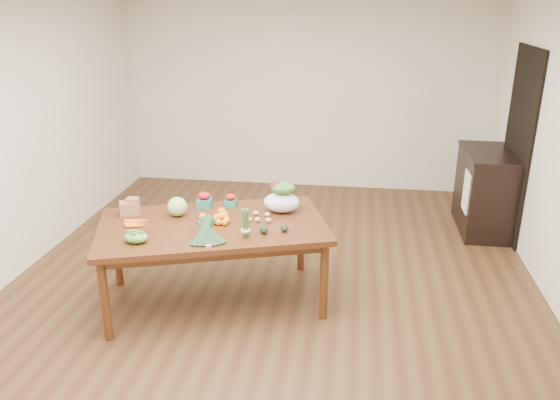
# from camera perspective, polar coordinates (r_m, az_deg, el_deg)

# --- Properties ---
(floor) EXTENTS (6.00, 6.00, 0.00)m
(floor) POSITION_cam_1_polar(r_m,az_deg,el_deg) (5.25, -0.85, -8.89)
(floor) COLOR #51351B
(floor) RESTS_ON ground
(room_walls) EXTENTS (5.02, 6.02, 2.70)m
(room_walls) POSITION_cam_1_polar(r_m,az_deg,el_deg) (4.74, -0.93, 5.49)
(room_walls) COLOR white
(room_walls) RESTS_ON floor
(dining_table) EXTENTS (2.16, 1.62, 0.75)m
(dining_table) POSITION_cam_1_polar(r_m,az_deg,el_deg) (4.87, -6.88, -6.53)
(dining_table) COLOR #4F2512
(dining_table) RESTS_ON floor
(doorway_dark) EXTENTS (0.02, 1.00, 2.10)m
(doorway_dark) POSITION_cam_1_polar(r_m,az_deg,el_deg) (6.55, 23.56, 5.28)
(doorway_dark) COLOR black
(doorway_dark) RESTS_ON floor
(cabinet) EXTENTS (0.52, 1.02, 0.94)m
(cabinet) POSITION_cam_1_polar(r_m,az_deg,el_deg) (6.72, 20.56, 0.88)
(cabinet) COLOR black
(cabinet) RESTS_ON floor
(dish_towel) EXTENTS (0.02, 0.28, 0.45)m
(dish_towel) POSITION_cam_1_polar(r_m,az_deg,el_deg) (6.38, 18.87, 0.81)
(dish_towel) COLOR white
(dish_towel) RESTS_ON cabinet
(paper_bag) EXTENTS (0.25, 0.23, 0.15)m
(paper_bag) POSITION_cam_1_polar(r_m,az_deg,el_deg) (5.02, -15.53, -0.70)
(paper_bag) COLOR #9E6A46
(paper_bag) RESTS_ON dining_table
(cabbage) EXTENTS (0.17, 0.17, 0.17)m
(cabbage) POSITION_cam_1_polar(r_m,az_deg,el_deg) (4.90, -10.69, -0.68)
(cabbage) COLOR #A5D47A
(cabbage) RESTS_ON dining_table
(strawberry_basket_a) EXTENTS (0.16, 0.16, 0.11)m
(strawberry_basket_a) POSITION_cam_1_polar(r_m,az_deg,el_deg) (5.08, -7.91, -0.12)
(strawberry_basket_a) COLOR red
(strawberry_basket_a) RESTS_ON dining_table
(strawberry_basket_b) EXTENTS (0.13, 0.13, 0.10)m
(strawberry_basket_b) POSITION_cam_1_polar(r_m,az_deg,el_deg) (5.06, -5.17, -0.15)
(strawberry_basket_b) COLOR red
(strawberry_basket_b) RESTS_ON dining_table
(orange_a) EXTENTS (0.07, 0.07, 0.07)m
(orange_a) POSITION_cam_1_polar(r_m,az_deg,el_deg) (4.77, -8.07, -1.75)
(orange_a) COLOR orange
(orange_a) RESTS_ON dining_table
(orange_b) EXTENTS (0.08, 0.08, 0.08)m
(orange_b) POSITION_cam_1_polar(r_m,az_deg,el_deg) (4.85, -6.15, -1.23)
(orange_b) COLOR orange
(orange_b) RESTS_ON dining_table
(orange_c) EXTENTS (0.09, 0.09, 0.09)m
(orange_c) POSITION_cam_1_polar(r_m,az_deg,el_deg) (4.75, -5.90, -1.65)
(orange_c) COLOR orange
(orange_c) RESTS_ON dining_table
(mandarin_cluster) EXTENTS (0.23, 0.23, 0.09)m
(mandarin_cluster) POSITION_cam_1_polar(r_m,az_deg,el_deg) (4.70, -6.24, -1.88)
(mandarin_cluster) COLOR orange
(mandarin_cluster) RESTS_ON dining_table
(carrots) EXTENTS (0.27, 0.25, 0.03)m
(carrots) POSITION_cam_1_polar(r_m,az_deg,el_deg) (4.81, -14.62, -2.32)
(carrots) COLOR orange
(carrots) RESTS_ON dining_table
(snap_pea_bag) EXTENTS (0.19, 0.14, 0.09)m
(snap_pea_bag) POSITION_cam_1_polar(r_m,az_deg,el_deg) (4.46, -14.80, -3.79)
(snap_pea_bag) COLOR green
(snap_pea_bag) RESTS_ON dining_table
(kale_bunch) EXTENTS (0.43, 0.48, 0.16)m
(kale_bunch) POSITION_cam_1_polar(r_m,az_deg,el_deg) (4.34, -7.59, -3.41)
(kale_bunch) COLOR black
(kale_bunch) RESTS_ON dining_table
(asparagus_bundle) EXTENTS (0.11, 0.14, 0.26)m
(asparagus_bundle) POSITION_cam_1_polar(r_m,az_deg,el_deg) (4.38, -3.62, -2.43)
(asparagus_bundle) COLOR #5C823B
(asparagus_bundle) RESTS_ON dining_table
(potato_a) EXTENTS (0.05, 0.04, 0.04)m
(potato_a) POSITION_cam_1_polar(r_m,az_deg,el_deg) (4.72, -3.23, -2.06)
(potato_a) COLOR tan
(potato_a) RESTS_ON dining_table
(potato_b) EXTENTS (0.05, 0.04, 0.04)m
(potato_b) POSITION_cam_1_polar(r_m,az_deg,el_deg) (4.71, -2.38, -2.06)
(potato_b) COLOR tan
(potato_b) RESTS_ON dining_table
(potato_c) EXTENTS (0.05, 0.04, 0.04)m
(potato_c) POSITION_cam_1_polar(r_m,az_deg,el_deg) (4.82, -1.33, -1.53)
(potato_c) COLOR tan
(potato_c) RESTS_ON dining_table
(potato_d) EXTENTS (0.05, 0.05, 0.04)m
(potato_d) POSITION_cam_1_polar(r_m,az_deg,el_deg) (4.85, -2.57, -1.37)
(potato_d) COLOR tan
(potato_d) RESTS_ON dining_table
(potato_e) EXTENTS (0.05, 0.05, 0.05)m
(potato_e) POSITION_cam_1_polar(r_m,az_deg,el_deg) (4.69, -1.22, -2.12)
(potato_e) COLOR tan
(potato_e) RESTS_ON dining_table
(avocado_a) EXTENTS (0.09, 0.11, 0.06)m
(avocado_a) POSITION_cam_1_polar(r_m,az_deg,el_deg) (4.48, -1.71, -3.10)
(avocado_a) COLOR black
(avocado_a) RESTS_ON dining_table
(avocado_b) EXTENTS (0.09, 0.11, 0.06)m
(avocado_b) POSITION_cam_1_polar(r_m,az_deg,el_deg) (4.51, 0.45, -2.93)
(avocado_b) COLOR black
(avocado_b) RESTS_ON dining_table
(salad_bag) EXTENTS (0.38, 0.33, 0.25)m
(salad_bag) POSITION_cam_1_polar(r_m,az_deg,el_deg) (4.89, 0.17, 0.15)
(salad_bag) COLOR white
(salad_bag) RESTS_ON dining_table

